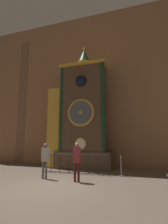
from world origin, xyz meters
name	(u,v)px	position (x,y,z in m)	size (l,w,h in m)	color
ground_plane	(50,187)	(0.00, 0.00, 0.00)	(28.00, 28.00, 0.00)	brown
cathedral_back_wall	(91,86)	(-0.09, 6.55, 6.34)	(24.00, 0.32, 12.70)	#936B4C
clock_tower	(80,115)	(-0.52, 5.08, 3.73)	(4.64, 1.85, 9.00)	brown
railing_fence	(74,163)	(-0.17, 3.05, 0.60)	(4.17, 0.05, 1.09)	black
visitor_near	(45,157)	(-1.06, 1.31, 1.07)	(0.39, 0.30, 1.76)	#58554F
visitor_far	(77,158)	(0.73, 1.16, 1.07)	(0.39, 0.30, 1.79)	#461518
stanchion_post	(121,170)	(2.56, 3.16, 0.35)	(0.28, 0.28, 1.06)	gray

